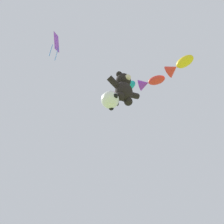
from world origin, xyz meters
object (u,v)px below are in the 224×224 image
fish_kite_crimson (150,82)px  diamond_kite (56,43)px  teddy_bear_kite (124,88)px  soccer_ball_kite (110,100)px  fish_kite_teal (121,91)px  fish_kite_goldfin (178,66)px

fish_kite_crimson → diamond_kite: bearing=162.6°
teddy_bear_kite → soccer_ball_kite: bearing=161.1°
soccer_ball_kite → diamond_kite: diamond_kite is taller
teddy_bear_kite → fish_kite_crimson: size_ratio=1.21×
teddy_bear_kite → soccer_ball_kite: 1.45m
fish_kite_teal → fish_kite_goldfin: fish_kite_teal is taller
soccer_ball_kite → diamond_kite: 5.54m
fish_kite_goldfin → diamond_kite: size_ratio=0.75×
teddy_bear_kite → diamond_kite: (-3.54, 1.95, 3.22)m
teddy_bear_kite → fish_kite_teal: fish_kite_teal is taller
teddy_bear_kite → fish_kite_crimson: 3.53m
diamond_kite → soccer_ball_kite: bearing=-31.1°
fish_kite_crimson → fish_kite_goldfin: 2.02m
fish_kite_goldfin → fish_kite_teal: bearing=106.8°
fish_kite_teal → fish_kite_crimson: fish_kite_teal is taller
fish_kite_goldfin → fish_kite_crimson: bearing=106.6°
fish_kite_crimson → teddy_bear_kite: bearing=-178.4°
fish_kite_teal → fish_kite_goldfin: (1.21, -4.02, -0.30)m
soccer_ball_kite → fish_kite_goldfin: 5.90m
fish_kite_teal → diamond_kite: size_ratio=0.87×
soccer_ball_kite → fish_kite_teal: bearing=36.9°
teddy_bear_kite → fish_kite_goldfin: (3.04, -1.85, 2.79)m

